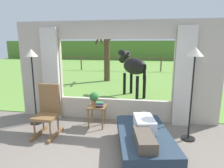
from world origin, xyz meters
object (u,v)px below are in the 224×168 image
rocking_chair (48,111)px  potted_plant (94,98)px  reclining_person (144,128)px  pasture_tree (107,51)px  floor_lamp_right (194,66)px  recliner_sofa (144,142)px  side_table (97,110)px  floor_lamp_left (32,64)px  horse (133,66)px  book_stack (100,104)px

rocking_chair → potted_plant: rocking_chair is taller
rocking_chair → potted_plant: 1.10m
reclining_person → pasture_tree: size_ratio=0.46×
reclining_person → rocking_chair: (-2.09, 0.53, 0.02)m
floor_lamp_right → rocking_chair: bearing=-175.8°
recliner_sofa → reclining_person: 0.31m
reclining_person → floor_lamp_right: bearing=28.3°
side_table → floor_lamp_left: (-1.57, -0.06, 1.08)m
rocking_chair → floor_lamp_left: floor_lamp_left is taller
recliner_sofa → reclining_person: reclining_person is taller
rocking_chair → potted_plant: bearing=36.4°
side_table → floor_lamp_left: size_ratio=0.28×
floor_lamp_left → horse: bearing=52.8°
floor_lamp_left → pasture_tree: pasture_tree is taller
reclining_person → book_stack: 1.46m
recliner_sofa → potted_plant: 1.71m
book_stack → floor_lamp_left: (-1.66, 0.00, 0.93)m
floor_lamp_right → floor_lamp_left: bearing=175.5°
reclining_person → pasture_tree: bearing=95.4°
recliner_sofa → side_table: bearing=126.5°
pasture_tree → side_table: bearing=-81.6°
side_table → book_stack: bearing=-34.5°
floor_lamp_right → horse: bearing=112.5°
side_table → potted_plant: bearing=143.1°
recliner_sofa → side_table: side_table is taller
reclining_person → floor_lamp_left: floor_lamp_left is taller
rocking_chair → horse: size_ratio=0.65×
potted_plant → floor_lamp_right: (2.14, -0.40, 0.85)m
side_table → reclining_person: bearing=-44.3°
book_stack → pasture_tree: pasture_tree is taller
potted_plant → floor_lamp_right: floor_lamp_right is taller
potted_plant → pasture_tree: bearing=97.7°
pasture_tree → floor_lamp_left: bearing=-96.8°
floor_lamp_right → reclining_person: bearing=-141.2°
floor_lamp_right → horse: size_ratio=1.11×
recliner_sofa → rocking_chair: rocking_chair is taller
recliner_sofa → potted_plant: size_ratio=5.74×
floor_lamp_left → recliner_sofa: bearing=-20.1°
recliner_sofa → reclining_person: bearing=-100.6°
book_stack → floor_lamp_left: size_ratio=0.11×
reclining_person → potted_plant: bearing=125.6°
floor_lamp_right → pasture_tree: pasture_tree is taller
potted_plant → horse: size_ratio=0.18×
potted_plant → rocking_chair: bearing=-144.7°
reclining_person → potted_plant: potted_plant is taller
side_table → floor_lamp_left: 1.91m
recliner_sofa → floor_lamp_left: size_ratio=0.98×
rocking_chair → side_table: rocking_chair is taller
side_table → pasture_tree: pasture_tree is taller
book_stack → horse: (0.61, 3.00, 0.58)m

